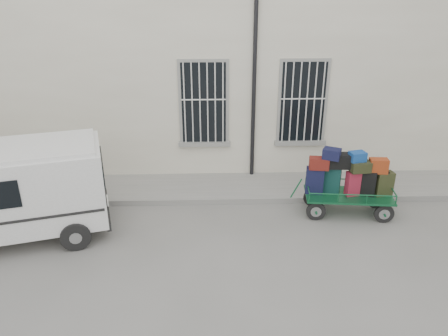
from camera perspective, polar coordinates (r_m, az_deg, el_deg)
ground at (r=10.12m, az=-0.27°, el=-8.45°), size 80.00×80.00×0.00m
building at (r=14.28m, az=-0.98°, el=14.03°), size 24.00×5.15×6.00m
sidewalk at (r=12.01m, az=-0.59°, el=-2.57°), size 24.00×1.70×0.15m
luggage_cart at (r=10.90m, az=15.92°, el=-1.58°), size 2.48×1.16×1.72m
van at (r=10.47m, az=-26.88°, el=-2.47°), size 4.53×2.80×2.13m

